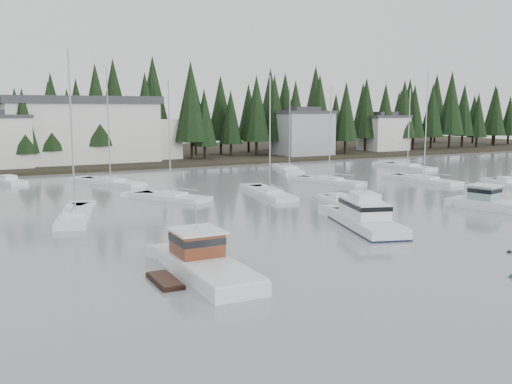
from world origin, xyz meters
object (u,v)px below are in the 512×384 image
lobster_boat_teal (496,204)px  runabout_3 (8,182)px  lobster_boat_brown (204,266)px  sailboat_8 (407,168)px  sailboat_6 (76,217)px  sailboat_10 (424,181)px  cabin_cruiser_center (365,220)px  sailboat_9 (171,199)px  sailboat_3 (270,195)px  house_east_a (303,132)px  sailboat_0 (289,170)px  runabout_1 (339,203)px  runabout_2 (507,184)px  house_east_b (383,132)px  harbor_inn (94,130)px  sailboat_11 (329,182)px  sailboat_5 (111,183)px

lobster_boat_teal → runabout_3: (-38.38, 42.43, -0.38)m
lobster_boat_brown → sailboat_8: size_ratio=0.72×
sailboat_6 → sailboat_8: (54.75, 18.04, -0.02)m
sailboat_10 → cabin_cruiser_center: bearing=125.2°
sailboat_8 → sailboat_9: 45.64m
sailboat_3 → runabout_3: (-24.21, 24.56, 0.06)m
house_east_a → sailboat_0: size_ratio=0.81×
cabin_cruiser_center → runabout_1: cabin_cruiser_center is taller
runabout_2 → runabout_3: same height
sailboat_6 → runabout_2: sailboat_6 is taller
house_east_b → harbor_inn: bearing=177.8°
sailboat_8 → runabout_2: size_ratio=1.78×
sailboat_11 → house_east_a: bearing=-44.4°
sailboat_5 → sailboat_9: (2.45, -15.23, -0.01)m
sailboat_3 → runabout_1: bearing=-149.6°
house_east_a → house_east_b: bearing=5.2°
runabout_1 → sailboat_6: bearing=92.0°
house_east_b → runabout_3: (-76.32, -17.44, -4.27)m
sailboat_5 → lobster_boat_brown: bearing=147.9°
lobster_boat_brown → sailboat_11: size_ratio=0.72×
house_east_a → sailboat_9: (-40.64, -37.70, -4.84)m
sailboat_9 → sailboat_11: sailboat_9 is taller
sailboat_10 → runabout_1: (-20.25, -9.13, 0.05)m
sailboat_11 → runabout_3: (-36.03, 19.09, 0.06)m
runabout_3 → lobster_boat_teal: bearing=-155.7°
lobster_boat_brown → runabout_1: 26.77m
sailboat_3 → runabout_3: 34.48m
lobster_boat_brown → cabin_cruiser_center: 17.42m
sailboat_10 → runabout_3: (-47.62, 23.81, 0.05)m
cabin_cruiser_center → sailboat_11: sailboat_11 is taller
lobster_boat_teal → harbor_inn: bearing=6.6°
harbor_inn → sailboat_10: (32.26, -43.60, -5.69)m
sailboat_6 → runabout_1: sailboat_6 is taller
sailboat_5 → runabout_2: sailboat_5 is taller
sailboat_5 → sailboat_6: bearing=133.5°
harbor_inn → sailboat_6: sailboat_6 is taller
harbor_inn → runabout_2: harbor_inn is taller
sailboat_6 → runabout_1: size_ratio=2.18×
house_east_b → runabout_1: (-48.95, -50.39, -4.27)m
sailboat_3 → sailboat_8: size_ratio=1.03×
harbor_inn → sailboat_6: (-12.45, -47.89, -5.70)m
sailboat_5 → runabout_2: size_ratio=2.06×
harbor_inn → sailboat_9: sailboat_9 is taller
harbor_inn → sailboat_8: 52.09m
lobster_boat_brown → sailboat_8: sailboat_8 is taller
sailboat_3 → sailboat_10: (23.41, 0.75, 0.01)m
house_east_a → harbor_inn: size_ratio=0.36×
house_east_b → lobster_boat_brown: (-70.33, -66.50, -3.89)m
sailboat_6 → sailboat_8: size_ratio=1.14×
sailboat_9 → runabout_2: size_ratio=1.76×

